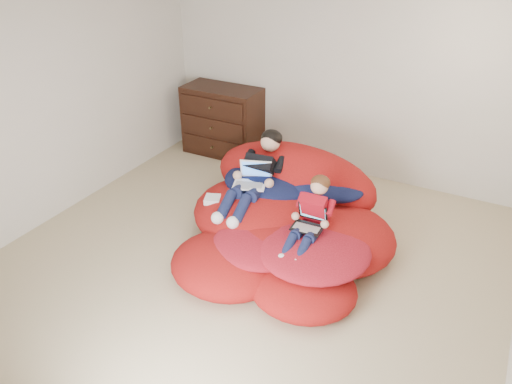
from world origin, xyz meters
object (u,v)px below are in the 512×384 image
beanbag_pile (286,218)px  younger_boy (311,214)px  older_boy (257,171)px  dresser (223,121)px  laptop_black (310,221)px  laptop_white (252,178)px

beanbag_pile → younger_boy: bearing=-36.4°
beanbag_pile → older_boy: size_ratio=1.98×
dresser → beanbag_pile: dresser is taller
older_boy → younger_boy: bearing=-28.8°
dresser → laptop_black: size_ratio=3.66×
dresser → laptop_white: 2.10m
beanbag_pile → younger_boy: younger_boy is taller
dresser → laptop_white: size_ratio=2.61×
beanbag_pile → laptop_white: 0.57m
dresser → younger_boy: (2.22, -1.94, 0.10)m
laptop_white → laptop_black: 0.93m
beanbag_pile → laptop_black: bearing=-38.9°
younger_boy → laptop_white: bearing=157.5°
dresser → laptop_white: dresser is taller
younger_boy → laptop_black: size_ratio=2.77×
younger_boy → laptop_white: younger_boy is taller
older_boy → laptop_white: (0.00, -0.12, -0.03)m
beanbag_pile → laptop_white: (-0.44, 0.05, 0.36)m
younger_boy → laptop_white: (-0.85, 0.35, 0.03)m
laptop_black → younger_boy: bearing=90.0°
older_boy → laptop_white: 0.12m
beanbag_pile → laptop_black: 0.59m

